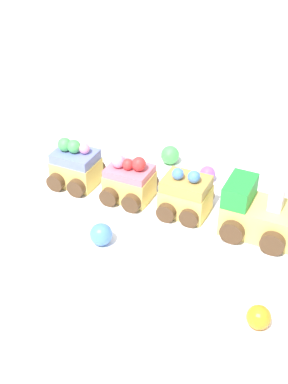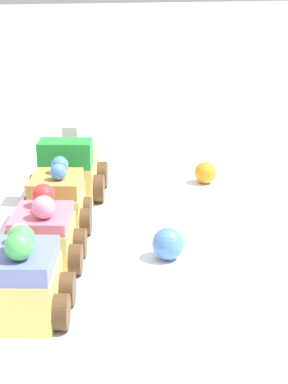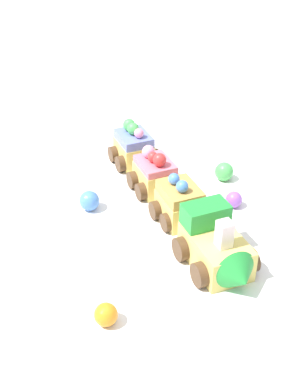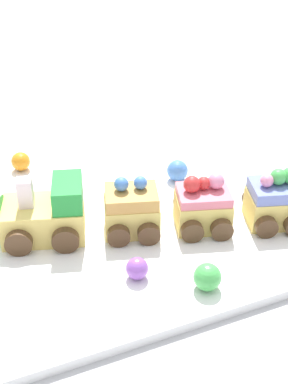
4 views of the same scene
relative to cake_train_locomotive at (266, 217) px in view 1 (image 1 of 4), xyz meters
The scene contains 10 objects.
ground_plane 0.14m from the cake_train_locomotive, behind, with size 10.00×10.00×0.00m, color #B2B2B7.
display_board 0.13m from the cake_train_locomotive, behind, with size 0.62×0.39×0.01m, color white.
cake_train_locomotive is the anchor object (origin of this frame).
cake_car_caramel 0.11m from the cake_train_locomotive, 162.92° to the left, with size 0.08×0.09×0.07m.
cake_car_strawberry 0.20m from the cake_train_locomotive, 162.92° to the left, with size 0.08×0.09×0.07m.
cake_car_blueberry 0.28m from the cake_train_locomotive, 162.85° to the left, with size 0.08×0.09×0.07m.
gumball_orange 0.16m from the cake_train_locomotive, 94.61° to the right, with size 0.03×0.03×0.03m, color orange.
gumball_purple 0.14m from the cake_train_locomotive, 124.29° to the left, with size 0.02×0.02×0.02m, color #9956C6.
gumball_green 0.21m from the cake_train_locomotive, 131.26° to the left, with size 0.03×0.03×0.03m, color #4CBC56.
gumball_blue 0.21m from the cake_train_locomotive, 166.36° to the right, with size 0.03×0.03×0.03m, color #4C84E0.
Camera 1 is at (0.05, -0.57, 0.45)m, focal length 50.00 mm.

